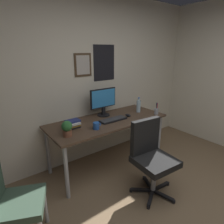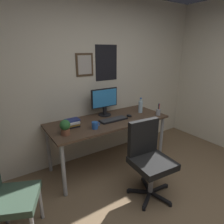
{
  "view_description": "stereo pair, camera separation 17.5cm",
  "coord_description": "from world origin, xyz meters",
  "px_view_note": "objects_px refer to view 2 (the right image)",
  "views": [
    {
      "loc": [
        -1.59,
        -0.52,
        1.76
      ],
      "look_at": [
        0.01,
        1.59,
        0.9
      ],
      "focal_mm": 30.87,
      "sensor_mm": 36.0,
      "label": 1
    },
    {
      "loc": [
        -1.44,
        -0.62,
        1.76
      ],
      "look_at": [
        0.01,
        1.59,
        0.9
      ],
      "focal_mm": 30.87,
      "sensor_mm": 36.0,
      "label": 2
    }
  ],
  "objects_px": {
    "side_chair": "(5,195)",
    "potted_plant": "(65,127)",
    "computer_mouse": "(129,116)",
    "water_bottle": "(141,106)",
    "office_chair": "(148,155)",
    "keyboard": "(113,120)",
    "book_stack_left": "(72,123)",
    "coffee_mug_near": "(95,125)",
    "monitor": "(104,101)",
    "pen_cup": "(158,112)"
  },
  "relations": [
    {
      "from": "computer_mouse",
      "to": "water_bottle",
      "type": "xyz_separation_m",
      "value": [
        0.29,
        0.06,
        0.09
      ]
    },
    {
      "from": "potted_plant",
      "to": "monitor",
      "type": "bearing_deg",
      "value": 25.33
    },
    {
      "from": "side_chair",
      "to": "keyboard",
      "type": "bearing_deg",
      "value": 18.39
    },
    {
      "from": "coffee_mug_near",
      "to": "pen_cup",
      "type": "bearing_deg",
      "value": -3.35
    },
    {
      "from": "side_chair",
      "to": "potted_plant",
      "type": "height_order",
      "value": "potted_plant"
    },
    {
      "from": "potted_plant",
      "to": "book_stack_left",
      "type": "xyz_separation_m",
      "value": [
        0.16,
        0.19,
        -0.05
      ]
    },
    {
      "from": "computer_mouse",
      "to": "monitor",
      "type": "bearing_deg",
      "value": 135.61
    },
    {
      "from": "water_bottle",
      "to": "coffee_mug_near",
      "type": "relative_size",
      "value": 2.1
    },
    {
      "from": "side_chair",
      "to": "computer_mouse",
      "type": "height_order",
      "value": "side_chair"
    },
    {
      "from": "monitor",
      "to": "coffee_mug_near",
      "type": "relative_size",
      "value": 3.82
    },
    {
      "from": "office_chair",
      "to": "computer_mouse",
      "type": "relative_size",
      "value": 8.64
    },
    {
      "from": "computer_mouse",
      "to": "coffee_mug_near",
      "type": "height_order",
      "value": "coffee_mug_near"
    },
    {
      "from": "coffee_mug_near",
      "to": "potted_plant",
      "type": "xyz_separation_m",
      "value": [
        -0.4,
        0.03,
        0.06
      ]
    },
    {
      "from": "monitor",
      "to": "keyboard",
      "type": "relative_size",
      "value": 1.07
    },
    {
      "from": "monitor",
      "to": "water_bottle",
      "type": "distance_m",
      "value": 0.63
    },
    {
      "from": "monitor",
      "to": "coffee_mug_near",
      "type": "bearing_deg",
      "value": -134.28
    },
    {
      "from": "monitor",
      "to": "keyboard",
      "type": "distance_m",
      "value": 0.36
    },
    {
      "from": "office_chair",
      "to": "keyboard",
      "type": "relative_size",
      "value": 2.21
    },
    {
      "from": "computer_mouse",
      "to": "book_stack_left",
      "type": "xyz_separation_m",
      "value": [
        -0.92,
        0.09,
        0.04
      ]
    },
    {
      "from": "office_chair",
      "to": "monitor",
      "type": "relative_size",
      "value": 2.07
    },
    {
      "from": "office_chair",
      "to": "monitor",
      "type": "height_order",
      "value": "monitor"
    },
    {
      "from": "office_chair",
      "to": "computer_mouse",
      "type": "distance_m",
      "value": 0.85
    },
    {
      "from": "keyboard",
      "to": "pen_cup",
      "type": "xyz_separation_m",
      "value": [
        0.74,
        -0.19,
        0.04
      ]
    },
    {
      "from": "office_chair",
      "to": "book_stack_left",
      "type": "xyz_separation_m",
      "value": [
        -0.64,
        0.85,
        0.28
      ]
    },
    {
      "from": "office_chair",
      "to": "monitor",
      "type": "xyz_separation_m",
      "value": [
        0.0,
        1.04,
        0.47
      ]
    },
    {
      "from": "office_chair",
      "to": "monitor",
      "type": "distance_m",
      "value": 1.13
    },
    {
      "from": "pen_cup",
      "to": "office_chair",
      "type": "bearing_deg",
      "value": -142.4
    },
    {
      "from": "office_chair",
      "to": "water_bottle",
      "type": "distance_m",
      "value": 1.05
    },
    {
      "from": "side_chair",
      "to": "potted_plant",
      "type": "xyz_separation_m",
      "value": [
        0.75,
        0.41,
        0.36
      ]
    },
    {
      "from": "pen_cup",
      "to": "keyboard",
      "type": "bearing_deg",
      "value": 165.47
    },
    {
      "from": "book_stack_left",
      "to": "pen_cup",
      "type": "bearing_deg",
      "value": -11.91
    },
    {
      "from": "pen_cup",
      "to": "coffee_mug_near",
      "type": "bearing_deg",
      "value": 176.65
    },
    {
      "from": "side_chair",
      "to": "book_stack_left",
      "type": "bearing_deg",
      "value": 33.61
    },
    {
      "from": "monitor",
      "to": "side_chair",
      "type": "bearing_deg",
      "value": -152.93
    },
    {
      "from": "office_chair",
      "to": "coffee_mug_near",
      "type": "relative_size",
      "value": 7.89
    },
    {
      "from": "pen_cup",
      "to": "book_stack_left",
      "type": "relative_size",
      "value": 0.89
    },
    {
      "from": "side_chair",
      "to": "book_stack_left",
      "type": "relative_size",
      "value": 3.88
    },
    {
      "from": "potted_plant",
      "to": "book_stack_left",
      "type": "distance_m",
      "value": 0.25
    },
    {
      "from": "potted_plant",
      "to": "side_chair",
      "type": "bearing_deg",
      "value": -151.13
    },
    {
      "from": "computer_mouse",
      "to": "water_bottle",
      "type": "height_order",
      "value": "water_bottle"
    },
    {
      "from": "potted_plant",
      "to": "book_stack_left",
      "type": "height_order",
      "value": "potted_plant"
    },
    {
      "from": "office_chair",
      "to": "keyboard",
      "type": "distance_m",
      "value": 0.79
    },
    {
      "from": "book_stack_left",
      "to": "computer_mouse",
      "type": "bearing_deg",
      "value": -5.59
    },
    {
      "from": "keyboard",
      "to": "computer_mouse",
      "type": "relative_size",
      "value": 3.91
    },
    {
      "from": "monitor",
      "to": "pen_cup",
      "type": "relative_size",
      "value": 2.3
    },
    {
      "from": "pen_cup",
      "to": "potted_plant",
      "type": "bearing_deg",
      "value": 176.36
    },
    {
      "from": "side_chair",
      "to": "computer_mouse",
      "type": "distance_m",
      "value": 1.92
    },
    {
      "from": "monitor",
      "to": "computer_mouse",
      "type": "relative_size",
      "value": 4.18
    },
    {
      "from": "monitor",
      "to": "book_stack_left",
      "type": "xyz_separation_m",
      "value": [
        -0.64,
        -0.19,
        -0.18
      ]
    },
    {
      "from": "monitor",
      "to": "water_bottle",
      "type": "relative_size",
      "value": 1.82
    }
  ]
}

